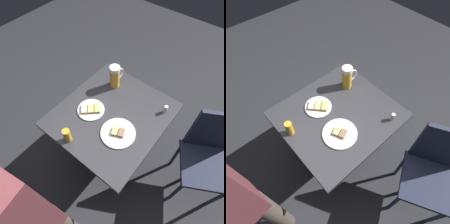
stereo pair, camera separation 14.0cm
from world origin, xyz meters
The scene contains 8 objects.
ground_plane centered at (0.00, 0.00, 0.00)m, with size 6.00×6.00×0.00m, color #28282D.
cafe_table centered at (0.00, 0.00, 0.58)m, with size 0.74×0.81×0.73m.
plate_near centered at (0.14, 0.07, 0.74)m, with size 0.20×0.20×0.03m.
plate_far centered at (-0.13, 0.10, 0.74)m, with size 0.24×0.24×0.03m.
beer_mug centered at (0.16, -0.24, 0.83)m, with size 0.08×0.14×0.19m.
beer_glass_small centered at (0.09, 0.34, 0.79)m, with size 0.05×0.05×0.11m, color gold.
salt_shaker centered at (-0.29, -0.25, 0.77)m, with size 0.03×0.03×0.06m, color silver.
cafe_chair centered at (-0.71, -0.28, 0.52)m, with size 0.52×0.52×0.90m.
Camera 1 is at (-0.50, 0.63, 1.89)m, focal length 31.06 mm.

